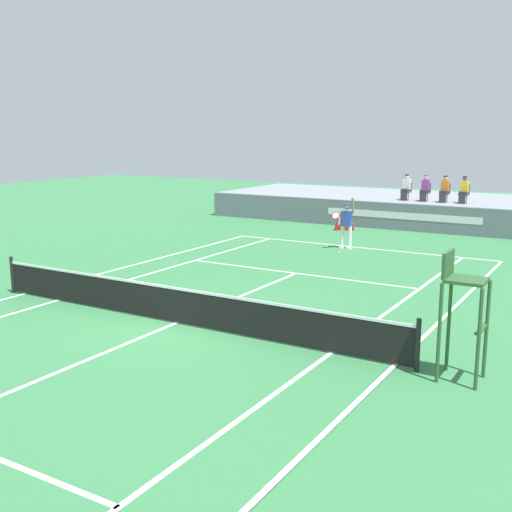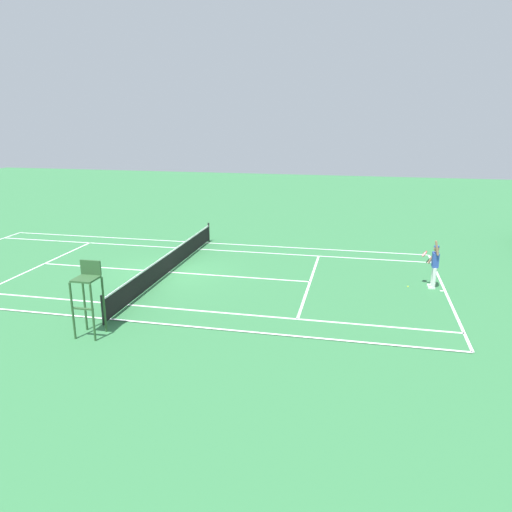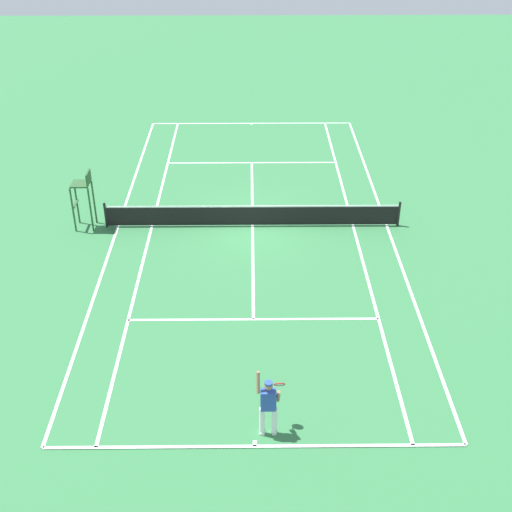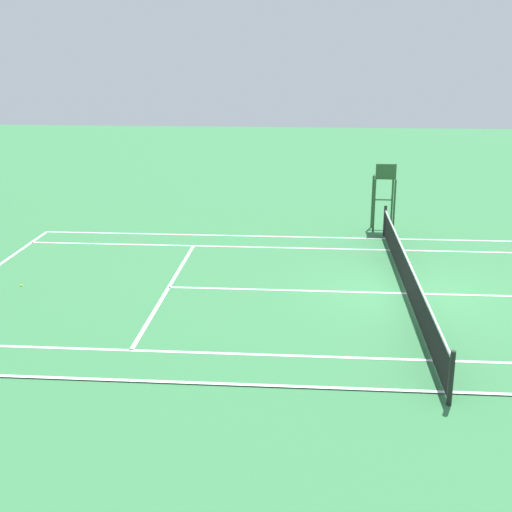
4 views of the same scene
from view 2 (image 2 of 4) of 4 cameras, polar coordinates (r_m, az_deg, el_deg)
ground_plane at (r=22.68m, az=-10.00°, el=-1.91°), size 80.00×80.00×0.00m
court at (r=22.67m, az=-10.01°, el=-1.89°), size 11.08×23.88×0.03m
net at (r=22.52m, az=-10.07°, el=-0.65°), size 11.98×0.10×1.07m
tennis_player at (r=21.36m, az=20.01°, el=-0.99°), size 0.76×0.63×2.08m
tennis_ball at (r=21.39m, az=17.23°, el=-3.41°), size 0.07×0.07×0.07m
umpire_chair at (r=16.52m, az=-18.94°, el=-3.68°), size 0.77×0.77×2.44m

